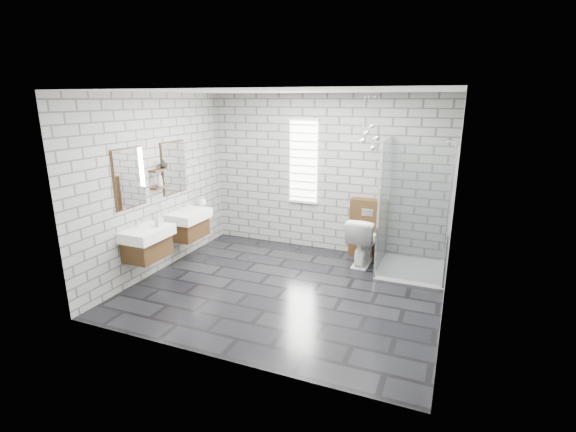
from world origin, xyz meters
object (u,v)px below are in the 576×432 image
Objects in this scene: toilet at (363,240)px; vanity_left at (145,234)px; shower_enclosure at (407,243)px; cistern_panel at (368,228)px; vanity_right at (187,217)px.

vanity_left is at bearing 37.08° from toilet.
shower_enclosure is (3.41, 1.78, -0.25)m from vanity_left.
cistern_panel is 0.87m from shower_enclosure.
toilet is at bearing -90.00° from cistern_panel.
vanity_left reaches higher than cistern_panel.
cistern_panel is at bearing 143.59° from shower_enclosure.
vanity_right is 2.00× the size of toilet.
shower_enclosure is at bearing -36.41° from cistern_panel.
shower_enclosure is 0.73m from toilet.
vanity_right is at bearing -166.92° from shower_enclosure.
shower_enclosure reaches higher than toilet.
shower_enclosure reaches higher than vanity_right.
cistern_panel is (2.71, 1.31, -0.26)m from vanity_right.
vanity_left is at bearing -139.67° from cistern_panel.
vanity_right is 2.90m from toilet.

